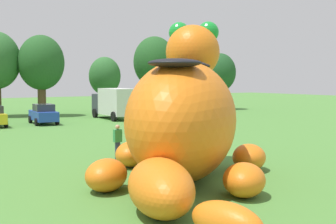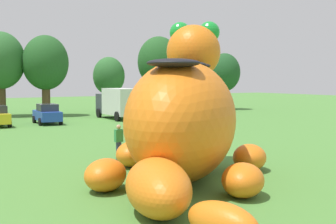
{
  "view_description": "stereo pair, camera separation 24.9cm",
  "coord_description": "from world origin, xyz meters",
  "px_view_note": "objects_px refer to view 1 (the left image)",
  "views": [
    {
      "loc": [
        -10.8,
        -14.67,
        3.9
      ],
      "look_at": [
        -0.55,
        0.77,
        2.56
      ],
      "focal_mm": 49.67,
      "sensor_mm": 36.0,
      "label": 1
    },
    {
      "loc": [
        -10.59,
        -14.81,
        3.9
      ],
      "look_at": [
        -0.55,
        0.77,
        2.56
      ],
      "focal_mm": 49.67,
      "sensor_mm": 36.0,
      "label": 2
    }
  ],
  "objects_px": {
    "box_truck": "(114,102)",
    "spectator_by_cars": "(161,112)",
    "giant_inflatable_creature": "(183,118)",
    "spectator_wandering": "(118,143)",
    "car_blue": "(43,114)",
    "spectator_near_inflatable": "(132,130)"
  },
  "relations": [
    {
      "from": "spectator_wandering",
      "to": "giant_inflatable_creature",
      "type": "bearing_deg",
      "value": -88.64
    },
    {
      "from": "car_blue",
      "to": "box_truck",
      "type": "bearing_deg",
      "value": 8.29
    },
    {
      "from": "box_truck",
      "to": "spectator_near_inflatable",
      "type": "xyz_separation_m",
      "value": [
        -6.87,
        -15.75,
        -0.75
      ]
    },
    {
      "from": "car_blue",
      "to": "spectator_near_inflatable",
      "type": "height_order",
      "value": "car_blue"
    },
    {
      "from": "giant_inflatable_creature",
      "to": "box_truck",
      "type": "bearing_deg",
      "value": 68.49
    },
    {
      "from": "spectator_near_inflatable",
      "to": "spectator_by_cars",
      "type": "height_order",
      "value": "same"
    },
    {
      "from": "giant_inflatable_creature",
      "to": "spectator_wandering",
      "type": "height_order",
      "value": "giant_inflatable_creature"
    },
    {
      "from": "spectator_wandering",
      "to": "box_truck",
      "type": "bearing_deg",
      "value": 63.41
    },
    {
      "from": "giant_inflatable_creature",
      "to": "spectator_wandering",
      "type": "distance_m",
      "value": 5.4
    },
    {
      "from": "giant_inflatable_creature",
      "to": "spectator_wandering",
      "type": "relative_size",
      "value": 6.98
    },
    {
      "from": "giant_inflatable_creature",
      "to": "box_truck",
      "type": "relative_size",
      "value": 1.83
    },
    {
      "from": "car_blue",
      "to": "spectator_by_cars",
      "type": "height_order",
      "value": "car_blue"
    },
    {
      "from": "box_truck",
      "to": "spectator_by_cars",
      "type": "bearing_deg",
      "value": -63.27
    },
    {
      "from": "car_blue",
      "to": "box_truck",
      "type": "height_order",
      "value": "box_truck"
    },
    {
      "from": "giant_inflatable_creature",
      "to": "box_truck",
      "type": "xyz_separation_m",
      "value": [
        10.04,
        25.49,
        -0.77
      ]
    },
    {
      "from": "giant_inflatable_creature",
      "to": "car_blue",
      "type": "bearing_deg",
      "value": 83.58
    },
    {
      "from": "car_blue",
      "to": "giant_inflatable_creature",
      "type": "bearing_deg",
      "value": -96.42
    },
    {
      "from": "box_truck",
      "to": "spectator_wandering",
      "type": "bearing_deg",
      "value": -116.59
    },
    {
      "from": "spectator_wandering",
      "to": "car_blue",
      "type": "bearing_deg",
      "value": 81.51
    },
    {
      "from": "spectator_by_cars",
      "to": "spectator_near_inflatable",
      "type": "bearing_deg",
      "value": -129.81
    },
    {
      "from": "car_blue",
      "to": "spectator_wandering",
      "type": "relative_size",
      "value": 2.49
    },
    {
      "from": "giant_inflatable_creature",
      "to": "spectator_wandering",
      "type": "xyz_separation_m",
      "value": [
        -0.12,
        5.18,
        -1.52
      ]
    }
  ]
}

